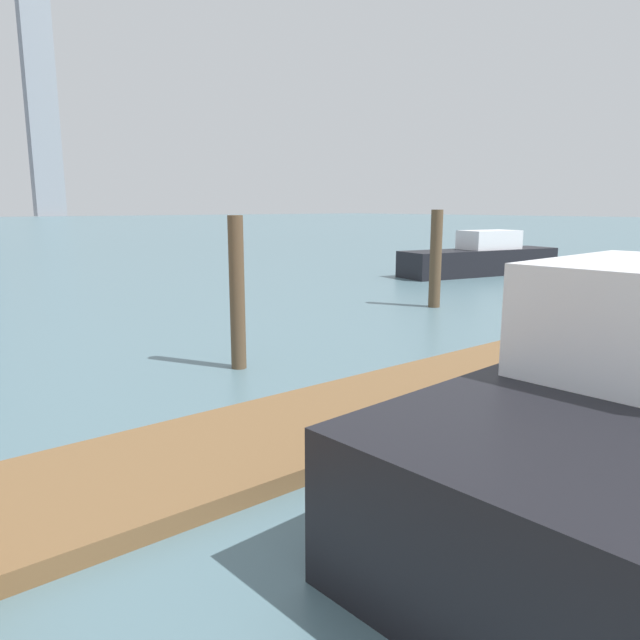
{
  "coord_description": "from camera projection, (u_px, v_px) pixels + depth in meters",
  "views": [
    {
      "loc": [
        -3.3,
        3.23,
        2.59
      ],
      "look_at": [
        0.89,
        8.35,
        1.32
      ],
      "focal_mm": 33.19,
      "sensor_mm": 36.0,
      "label": 1
    }
  ],
  "objects": [
    {
      "name": "ground_plane",
      "position": [
        9.0,
        308.0,
        15.3
      ],
      "size": [
        300.0,
        300.0,
        0.0
      ],
      "primitive_type": "plane",
      "color": "slate"
    },
    {
      "name": "floating_dock",
      "position": [
        420.0,
        394.0,
        8.0
      ],
      "size": [
        12.19,
        2.0,
        0.18
      ],
      "primitive_type": "cube",
      "color": "brown",
      "rests_on": "ground_plane"
    },
    {
      "name": "dock_piling_0",
      "position": [
        237.0,
        293.0,
        9.41
      ],
      "size": [
        0.24,
        0.24,
        2.46
      ],
      "primitive_type": "cylinder",
      "color": "brown",
      "rests_on": "ground_plane"
    },
    {
      "name": "dock_piling_3",
      "position": [
        436.0,
        259.0,
        15.24
      ],
      "size": [
        0.3,
        0.3,
        2.51
      ],
      "primitive_type": "cylinder",
      "color": "brown",
      "rests_on": "ground_plane"
    },
    {
      "name": "moored_boat_0",
      "position": [
        481.0,
        258.0,
        22.74
      ],
      "size": [
        6.87,
        2.92,
        1.68
      ],
      "color": "black",
      "rests_on": "ground_plane"
    },
    {
      "name": "moored_boat_2",
      "position": [
        630.0,
        417.0,
        5.09
      ],
      "size": [
        5.49,
        2.45,
        2.12
      ],
      "color": "black",
      "rests_on": "ground_plane"
    },
    {
      "name": "skyline_tower_5",
      "position": [
        40.0,
        92.0,
        154.34
      ],
      "size": [
        7.92,
        7.07,
        64.14
      ],
      "primitive_type": "cube",
      "rotation": [
        0.0,
        0.0,
        -0.09
      ],
      "color": "#8C939E",
      "rests_on": "ground_plane"
    }
  ]
}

